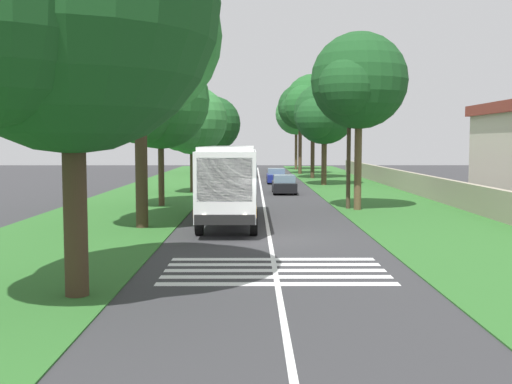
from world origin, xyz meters
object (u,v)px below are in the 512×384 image
trailing_car_2 (276,176)px  trailing_minibus_0 (243,163)px  roadside_tree_right_3 (295,115)px  roadside_tree_left_0 (156,103)px  roadside_tree_right_2 (357,83)px  roadside_tree_right_4 (299,108)px  roadside_tree_left_3 (136,42)px  coach_bus (230,179)px  roadside_tree_right_0 (311,104)px  roadside_tree_left_4 (61,12)px  trailing_car_1 (243,181)px  roadside_tree_right_1 (323,115)px  roadside_tree_left_2 (191,123)px  trailing_car_0 (284,185)px  utility_pole (349,140)px  roadside_tree_left_1 (212,125)px

trailing_car_2 → trailing_minibus_0: size_ratio=0.72×
roadside_tree_right_3 → roadside_tree_left_0: bearing=166.7°
roadside_tree_right_2 → roadside_tree_right_4: bearing=0.4°
roadside_tree_left_3 → roadside_tree_right_4: size_ratio=1.12×
coach_bus → roadside_tree_right_0: size_ratio=1.00×
roadside_tree_left_0 → roadside_tree_right_3: roadside_tree_right_3 is taller
roadside_tree_left_0 → roadside_tree_left_4: roadside_tree_left_4 is taller
trailing_minibus_0 → coach_bus: bearing=180.0°
trailing_car_1 → roadside_tree_right_4: (23.21, -6.50, 7.44)m
roadside_tree_left_3 → roadside_tree_right_1: bearing=-22.7°
roadside_tree_left_2 → roadside_tree_right_2: 16.54m
roadside_tree_left_2 → roadside_tree_right_4: bearing=-20.7°
trailing_car_0 → utility_pole: size_ratio=0.55×
trailing_minibus_0 → roadside_tree_right_3: bearing=-20.9°
roadside_tree_left_2 → trailing_car_1: bearing=-42.0°
roadside_tree_left_0 → roadside_tree_left_3: roadside_tree_left_3 is taller
trailing_car_0 → roadside_tree_left_3: size_ratio=0.35×
trailing_car_2 → utility_pole: bearing=-171.6°
trailing_car_1 → roadside_tree_left_4: (-36.73, 3.82, 6.45)m
trailing_minibus_0 → roadside_tree_left_0: 32.35m
roadside_tree_left_4 → utility_pole: 23.10m
roadside_tree_right_4 → roadside_tree_left_4: bearing=170.2°
trailing_minibus_0 → trailing_car_1: bearing=-179.2°
roadside_tree_left_2 → roadside_tree_left_3: (-19.60, 0.43, 3.00)m
roadside_tree_left_0 → roadside_tree_left_1: (40.60, -0.62, -0.21)m
roadside_tree_left_2 → trailing_car_0: bearing=-96.2°
trailing_car_0 → roadside_tree_left_3: 21.75m
trailing_minibus_0 → roadside_tree_left_4: bearing=176.2°
trailing_car_0 → roadside_tree_right_1: roadside_tree_right_1 is taller
roadside_tree_left_3 → roadside_tree_left_1: bearing=-0.0°
trailing_minibus_0 → utility_pole: bearing=-168.6°
trailing_car_2 → roadside_tree_right_4: 18.52m
coach_bus → trailing_minibus_0: 39.37m
roadside_tree_left_2 → roadside_tree_left_1: bearing=0.8°
roadside_tree_left_4 → roadside_tree_right_2: roadside_tree_left_4 is taller
trailing_car_0 → roadside_tree_right_2: size_ratio=0.42×
coach_bus → roadside_tree_right_1: roadside_tree_right_1 is taller
coach_bus → roadside_tree_right_2: bearing=-51.5°
trailing_car_1 → roadside_tree_left_4: size_ratio=0.39×
roadside_tree_left_2 → roadside_tree_left_4: size_ratio=0.75×
roadside_tree_right_0 → roadside_tree_left_1: bearing=44.4°
trailing_minibus_0 → roadside_tree_right_1: (-13.21, -7.42, 4.82)m
trailing_car_1 → trailing_minibus_0: trailing_minibus_0 is taller
roadside_tree_right_3 → roadside_tree_left_2: bearing=164.8°
coach_bus → roadside_tree_right_4: roadside_tree_right_4 is taller
coach_bus → trailing_car_0: 17.67m
trailing_car_1 → trailing_car_2: size_ratio=1.00×
trailing_car_0 → roadside_tree_right_4: 29.53m
trailing_car_2 → roadside_tree_right_2: (-23.44, -3.71, 6.61)m
trailing_car_0 → roadside_tree_right_1: size_ratio=0.46×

